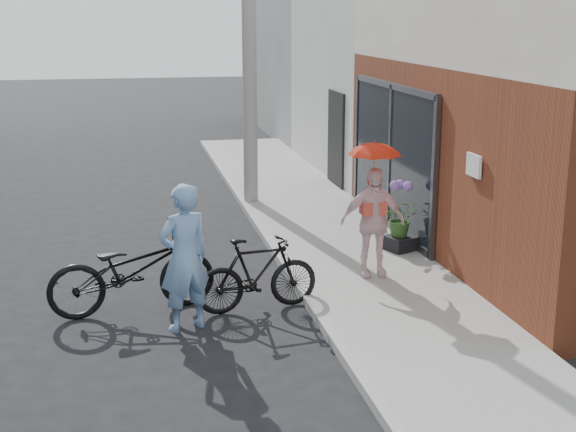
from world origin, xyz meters
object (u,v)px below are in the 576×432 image
object	(u,v)px
officer	(184,258)
kimono_woman	(372,222)
bike_left	(132,270)
bike_right	(257,274)
utility_pole	(249,28)
planter	(400,243)

from	to	relation	value
officer	kimono_woman	bearing A→B (deg)	179.99
bike_left	bike_right	bearing A→B (deg)	-108.59
utility_pole	bike_left	xyz separation A→B (m)	(-2.43, -5.49, -2.93)
kimono_woman	planter	xyz separation A→B (m)	(0.83, 1.12, -0.67)
utility_pole	kimono_woman	world-z (taller)	utility_pole
utility_pole	bike_right	world-z (taller)	utility_pole
utility_pole	bike_left	bearing A→B (deg)	-113.89
bike_left	planter	distance (m)	4.50
bike_left	planter	size ratio (longest dim) A/B	5.07
officer	kimono_woman	size ratio (longest dim) A/B	1.16
utility_pole	planter	distance (m)	5.38
utility_pole	officer	world-z (taller)	utility_pole
officer	bike_right	bearing A→B (deg)	-177.85
bike_left	kimono_woman	size ratio (longest dim) A/B	1.37
bike_left	utility_pole	bearing A→B (deg)	-33.35
bike_left	kimono_woman	xyz separation A→B (m)	(3.37, 0.48, 0.34)
officer	bike_left	size ratio (longest dim) A/B	0.85
officer	bike_left	world-z (taller)	officer
kimono_woman	planter	distance (m)	1.54
bike_right	utility_pole	bearing A→B (deg)	-16.44
bike_right	kimono_woman	distance (m)	1.97
kimono_woman	officer	bearing A→B (deg)	-151.85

